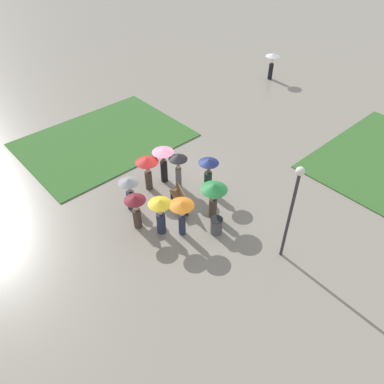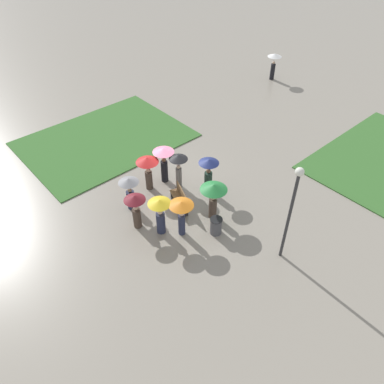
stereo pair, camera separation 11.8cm
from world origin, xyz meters
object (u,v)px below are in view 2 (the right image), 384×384
Objects in this scene: trash_bin at (216,226)px; crowd_person_orange at (181,211)px; lamp_post at (292,203)px; park_bench at (180,199)px; crowd_person_yellow at (160,211)px; crowd_person_grey at (130,189)px; crowd_person_green at (213,193)px; crowd_person_black at (178,164)px; crowd_person_pink at (164,159)px; crowd_person_red at (148,166)px; crowd_person_maroon at (136,206)px; crowd_person_navy at (208,171)px; lone_walker_far_path at (274,61)px.

crowd_person_orange reaches higher than trash_bin.
lamp_post reaches higher than crowd_person_orange.
crowd_person_yellow is at bearing -45.90° from park_bench.
lamp_post is at bearing -95.45° from crowd_person_grey.
crowd_person_green is (1.48, 0.63, 0.96)m from park_bench.
crowd_person_yellow reaches higher than park_bench.
crowd_person_black reaches higher than trash_bin.
crowd_person_grey is (0.56, -2.40, -0.23)m from crowd_person_pink.
crowd_person_red is 1.05× the size of crowd_person_maroon.
crowd_person_black is 1.02× the size of crowd_person_green.
crowd_person_yellow is at bearing -146.57° from lamp_post.
crowd_person_yellow is (0.62, -3.36, -0.03)m from crowd_person_navy.
lamp_post is at bearing 97.54° from crowd_person_yellow.
crowd_person_maroon is at bearing -147.08° from lamp_post.
crowd_person_maroon is (-1.62, -1.16, -0.14)m from crowd_person_orange.
crowd_person_green is at bearing 144.14° from trash_bin.
crowd_person_navy is at bearing 173.55° from lamp_post.
park_bench is 0.84× the size of crowd_person_black.
crowd_person_red is 0.93m from crowd_person_pink.
crowd_person_yellow is 17.34m from lone_walker_far_path.
crowd_person_black reaches higher than crowd_person_green.
crowd_person_red is 2.88m from crowd_person_navy.
crowd_person_orange is 1.06× the size of crowd_person_grey.
crowd_person_navy is 3.41m from crowd_person_yellow.
lone_walker_far_path is at bearing 135.23° from park_bench.
crowd_person_orange is 1.03× the size of crowd_person_maroon.
crowd_person_green reaches higher than crowd_person_yellow.
crowd_person_red reaches higher than crowd_person_yellow.
crowd_person_red is (-4.32, -0.33, 0.97)m from trash_bin.
lamp_post reaches higher than crowd_person_navy.
crowd_person_pink is at bearing -115.06° from crowd_person_red.
park_bench is at bearing 59.78° from crowd_person_navy.
crowd_person_pink reaches higher than crowd_person_navy.
park_bench is 1.85m from crowd_person_navy.
crowd_person_black is (-3.44, 0.84, 0.98)m from trash_bin.
crowd_person_yellow is at bearing -117.60° from crowd_person_grey.
crowd_person_pink is at bearing 170.82° from crowd_person_black.
park_bench is at bearing 154.13° from crowd_person_maroon.
park_bench is 1.99× the size of trash_bin.
trash_bin is 1.73m from crowd_person_orange.
trash_bin is at bearing -173.93° from crowd_person_orange.
crowd_person_pink reaches higher than crowd_person_grey.
crowd_person_pink is 1.10× the size of crowd_person_maroon.
crowd_person_yellow is at bearing -1.62° from crowd_person_orange.
park_bench is 2.27m from crowd_person_pink.
lone_walker_far_path is (-6.20, 14.25, 0.91)m from park_bench.
crowd_person_maroon is (-0.34, -3.92, -0.03)m from crowd_person_navy.
crowd_person_yellow is at bearing -150.54° from crowd_person_green.
crowd_person_pink is 14.24m from lone_walker_far_path.
park_bench is 2.30m from trash_bin.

